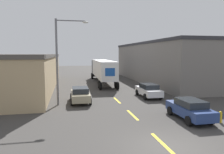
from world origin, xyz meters
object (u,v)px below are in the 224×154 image
parked_car_right_near (190,109)px  fire_hydrant (220,117)px  parked_car_left_far (80,94)px  semi_truck (102,69)px  street_lamp (61,55)px  parked_car_right_mid (149,90)px

parked_car_right_near → fire_hydrant: size_ratio=5.38×
parked_car_left_far → semi_truck: bearing=72.7°
semi_truck → street_lamp: street_lamp is taller
parked_car_right_mid → fire_hydrant: (1.72, -9.58, -0.39)m
parked_car_left_far → fire_hydrant: parked_car_left_far is taller
parked_car_right_mid → street_lamp: street_lamp is taller
semi_truck → street_lamp: size_ratio=2.02×
street_lamp → parked_car_right_near: bearing=-35.1°
semi_truck → parked_car_right_mid: bearing=-74.8°
semi_truck → fire_hydrant: size_ratio=19.96×
parked_car_right_near → fire_hydrant: parked_car_right_near is taller
semi_truck → parked_car_left_far: bearing=-105.7°
fire_hydrant → parked_car_right_mid: bearing=100.2°
semi_truck → street_lamp: (-6.20, -15.03, 2.38)m
semi_truck → parked_car_right_near: semi_truck is taller
semi_truck → parked_car_right_mid: semi_truck is taller
street_lamp → parked_car_right_mid: bearing=11.2°
fire_hydrant → parked_car_right_near: bearing=147.1°
parked_car_right_near → fire_hydrant: bearing=-32.9°
parked_car_right_mid → parked_car_left_far: size_ratio=1.00×
semi_truck → parked_car_left_far: semi_truck is taller
parked_car_right_near → street_lamp: 12.15m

